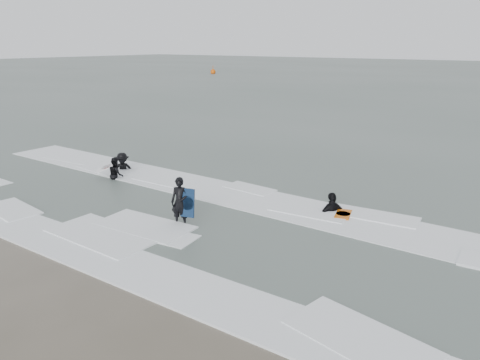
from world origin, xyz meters
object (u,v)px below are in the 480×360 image
Objects in this scene: buoy at (213,72)px; surfer_centre at (181,226)px; surfer_right_near at (332,213)px; surfer_breaker at (123,171)px; surfer_wading at (117,179)px.

surfer_centre is at bearing -52.06° from buoy.
surfer_right_near is at bearing 27.08° from surfer_centre.
surfer_breaker is at bearing 131.90° from surfer_centre.
buoy is at bearing -23.76° from surfer_wading.
buoy is at bearing 80.08° from surfer_breaker.
buoy is at bearing 106.65° from surfer_centre.
surfer_centre is 5.42m from surfer_right_near.
surfer_breaker is 10.53m from surfer_right_near.
surfer_wading is at bearing -54.74° from buoy.
surfer_wading is (-6.08, 2.39, 0.00)m from surfer_centre.
buoy reaches higher than surfer_centre.
surfer_wading is 0.89× the size of surfer_breaker.
surfer_wading is 0.95× the size of buoy.
surfer_right_near reaches higher than surfer_wading.
surfer_right_near is at bearing -48.02° from buoy.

